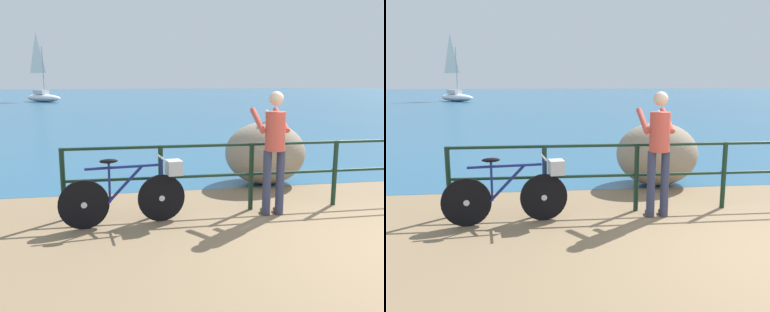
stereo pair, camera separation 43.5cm
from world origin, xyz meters
The scene contains 8 objects.
ground_plane centered at (0.00, 20.00, -0.05)m, with size 120.00×120.00×0.10m, color #846B4C.
sea_surface centered at (0.00, 48.01, 0.00)m, with size 120.00×90.00×0.01m, color #285B7F.
promenade_railing centered at (0.00, 1.77, 0.64)m, with size 8.20×0.07×1.02m.
bicycle centered at (-3.10, 1.44, 0.46)m, with size 1.69×0.48×0.92m.
person_at_railing centered at (-1.12, 1.49, 0.99)m, with size 0.44×0.64×1.78m.
breakwater_boulder_main centered at (-0.58, 3.29, 0.58)m, with size 1.51×1.32×1.17m.
seagull centered at (-0.54, 3.33, 1.30)m, with size 0.23×0.33×0.23m.
sailboat centered at (-9.99, 35.60, 0.71)m, with size 4.11×3.94×6.16m.
Camera 1 is at (-3.28, -3.98, 1.93)m, focal length 38.48 mm.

